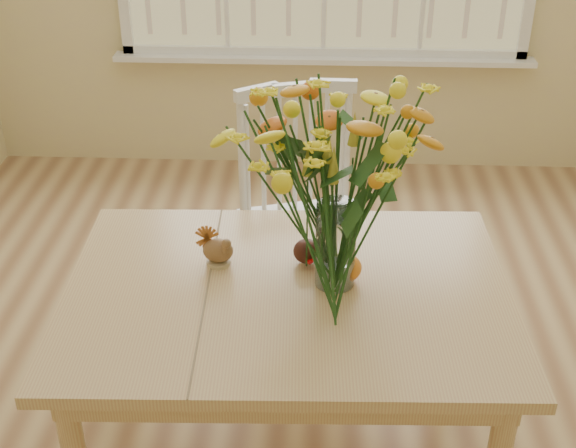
{
  "coord_description": "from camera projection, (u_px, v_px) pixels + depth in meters",
  "views": [
    {
      "loc": [
        -0.0,
        -2.12,
        2.11
      ],
      "look_at": [
        -0.09,
        -0.16,
        0.96
      ],
      "focal_mm": 48.0,
      "sensor_mm": 36.0,
      "label": 1
    }
  ],
  "objects": [
    {
      "name": "pumpkin",
      "position": [
        344.0,
        269.0,
        2.39
      ],
      "size": [
        0.11,
        0.11,
        0.08
      ],
      "primitive_type": "ellipsoid",
      "color": "orange",
      "rests_on": "dining_table"
    },
    {
      "name": "dark_gourd",
      "position": [
        307.0,
        252.0,
        2.48
      ],
      "size": [
        0.13,
        0.09,
        0.08
      ],
      "color": "#38160F",
      "rests_on": "dining_table"
    },
    {
      "name": "turkey_figurine",
      "position": [
        218.0,
        251.0,
        2.47
      ],
      "size": [
        0.1,
        0.08,
        0.12
      ],
      "rotation": [
        0.0,
        0.0,
        -0.05
      ],
      "color": "#CCB78C",
      "rests_on": "dining_table"
    },
    {
      "name": "dining_table",
      "position": [
        288.0,
        313.0,
        2.42
      ],
      "size": [
        1.41,
        1.03,
        0.74
      ],
      "rotation": [
        0.0,
        0.0,
        0.03
      ],
      "color": "tan",
      "rests_on": "floor"
    },
    {
      "name": "windsor_chair",
      "position": [
        301.0,
        206.0,
        3.14
      ],
      "size": [
        0.6,
        0.58,
        1.05
      ],
      "rotation": [
        0.0,
        0.0,
        0.29
      ],
      "color": "white",
      "rests_on": "floor"
    },
    {
      "name": "floor",
      "position": [
        315.0,
        423.0,
        2.9
      ],
      "size": [
        4.0,
        4.5,
        0.01
      ],
      "primitive_type": "cube",
      "color": "#956B48",
      "rests_on": "ground"
    },
    {
      "name": "flower_vase",
      "position": [
        339.0,
        163.0,
        2.19
      ],
      "size": [
        0.58,
        0.58,
        0.69
      ],
      "color": "white",
      "rests_on": "dining_table"
    }
  ]
}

